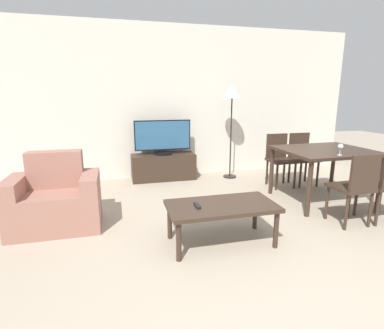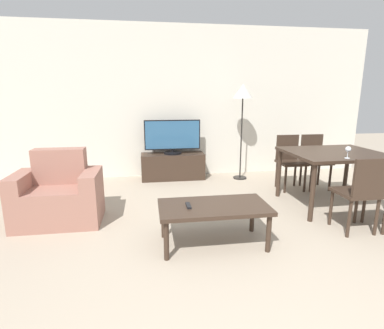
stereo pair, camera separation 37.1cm
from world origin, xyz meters
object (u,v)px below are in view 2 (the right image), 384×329
coffee_table (214,210)px  floor_lamp (243,96)px  dining_table (334,158)px  dining_chair_near (361,190)px  wine_glass_left (348,150)px  tv_stand (173,166)px  armchair (59,196)px  remote_primary (188,206)px  dining_chair_far_left (290,159)px  tv (172,137)px  dining_chair_far (314,158)px

coffee_table → floor_lamp: (1.02, 2.35, 1.09)m
floor_lamp → dining_table: bearing=-61.6°
dining_chair_near → wine_glass_left: bearing=76.2°
tv_stand → armchair: bearing=-131.5°
remote_primary → armchair: bearing=150.3°
dining_table → remote_primary: dining_table is taller
floor_lamp → dining_chair_near: bearing=-75.6°
dining_table → remote_primary: 2.27m
coffee_table → floor_lamp: 2.79m
dining_table → dining_chair_far_left: 0.87m
coffee_table → dining_chair_near: (1.62, 0.02, 0.12)m
tv_stand → remote_primary: tv_stand is taller
armchair → dining_table: size_ratio=0.79×
tv → dining_chair_far: tv is taller
armchair → wine_glass_left: bearing=-6.4°
dining_chair_near → floor_lamp: floor_lamp is taller
armchair → dining_chair_far: (3.74, 0.85, 0.17)m
dining_chair_far_left → remote_primary: (-1.88, -1.67, -0.06)m
armchair → dining_chair_far: bearing=12.8°
armchair → tv: tv is taller
tv_stand → floor_lamp: 1.74m
tv_stand → dining_chair_near: dining_chair_near is taller
tv → coffee_table: size_ratio=0.90×
tv → remote_primary: 2.54m
armchair → remote_primary: bearing=-29.7°
floor_lamp → remote_primary: 2.87m
dining_chair_near → wine_glass_left: wine_glass_left is taller
tv → remote_primary: bearing=-91.5°
tv → dining_table: tv is taller
armchair → dining_table: armchair is taller
dining_chair_near → dining_chair_far: 1.71m
coffee_table → wine_glass_left: wine_glass_left is taller
tv → wine_glass_left: 2.83m
coffee_table → floor_lamp: floor_lamp is taller
tv_stand → dining_table: (2.02, -1.68, 0.44)m
tv → dining_chair_far: 2.41m
tv_stand → dining_chair_far: 2.41m
remote_primary → floor_lamp: bearing=61.5°
dining_chair_near → dining_chair_far: size_ratio=1.00×
floor_lamp → tv_stand: bearing=171.9°
tv_stand → dining_chair_far: dining_chair_far is taller
tv_stand → dining_chair_far_left: size_ratio=1.30×
tv → dining_chair_far_left: bearing=-25.1°
dining_chair_far → wine_glass_left: (-0.32, -1.24, 0.36)m
dining_chair_far_left → remote_primary: 2.52m
dining_chair_far → wine_glass_left: wine_glass_left is taller
tv_stand → coffee_table: bearing=-85.7°
armchair → floor_lamp: (2.72, 1.53, 1.15)m
dining_chair_far → dining_table: bearing=-104.4°
dining_chair_far_left → wine_glass_left: bearing=-85.3°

